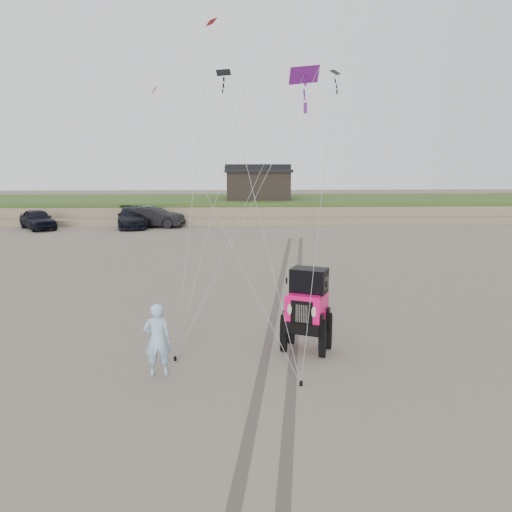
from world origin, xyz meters
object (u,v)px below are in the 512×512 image
(truck_b, at_px, (153,217))
(jeep, at_px, (307,319))
(cabin, at_px, (258,183))
(truck_c, at_px, (132,217))
(truck_a, at_px, (38,219))
(man, at_px, (157,340))

(truck_b, bearing_deg, jeep, -153.84)
(cabin, height_order, truck_c, cabin)
(cabin, relative_size, truck_a, 1.36)
(man, bearing_deg, cabin, -104.71)
(truck_a, relative_size, truck_c, 0.83)
(truck_c, xyz_separation_m, man, (6.54, -29.13, 0.15))
(jeep, bearing_deg, truck_a, 148.24)
(truck_a, height_order, truck_c, truck_c)
(truck_c, bearing_deg, man, -89.62)
(truck_b, xyz_separation_m, man, (4.85, -29.10, 0.11))
(truck_a, distance_m, truck_c, 7.41)
(truck_b, bearing_deg, man, -162.34)
(truck_c, height_order, jeep, jeep)
(cabin, bearing_deg, jeep, -90.20)
(truck_c, relative_size, man, 2.92)
(truck_b, distance_m, jeep, 29.00)
(man, bearing_deg, truck_b, -88.71)
(jeep, bearing_deg, truck_b, 132.29)
(truck_b, relative_size, jeep, 0.99)
(cabin, bearing_deg, truck_a, -154.75)
(truck_c, xyz_separation_m, jeep, (10.63, -27.61, 0.16))
(truck_b, relative_size, man, 2.68)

